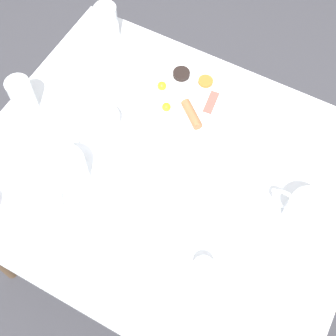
{
  "coord_description": "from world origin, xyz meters",
  "views": [
    {
      "loc": [
        0.56,
        0.3,
        1.92
      ],
      "look_at": [
        0.0,
        0.0,
        0.72
      ],
      "focal_mm": 50.0,
      "sensor_mm": 36.0,
      "label": 1
    }
  ],
  "objects_px": {
    "creamer_jug": "(203,270)",
    "fork_by_plate": "(154,186)",
    "teacup_with_saucer_right": "(106,122)",
    "water_glass_short": "(107,24)",
    "napkin_folded": "(97,250)",
    "water_glass_tall": "(22,96)",
    "spoon_for_tea": "(325,153)",
    "teapot_far": "(307,214)",
    "breakfast_plate": "(186,97)",
    "teacup_with_saucer_left": "(217,164)",
    "teapot_near": "(66,171)",
    "knife_by_plate": "(260,322)"
  },
  "relations": [
    {
      "from": "creamer_jug",
      "to": "fork_by_plate",
      "type": "xyz_separation_m",
      "value": [
        -0.16,
        -0.24,
        -0.02
      ]
    },
    {
      "from": "teacup_with_saucer_right",
      "to": "water_glass_short",
      "type": "distance_m",
      "value": 0.37
    },
    {
      "from": "creamer_jug",
      "to": "napkin_folded",
      "type": "relative_size",
      "value": 0.58
    },
    {
      "from": "teacup_with_saucer_right",
      "to": "water_glass_short",
      "type": "relative_size",
      "value": 0.97
    },
    {
      "from": "water_glass_tall",
      "to": "creamer_jug",
      "type": "bearing_deg",
      "value": 74.02
    },
    {
      "from": "napkin_folded",
      "to": "spoon_for_tea",
      "type": "bearing_deg",
      "value": 142.95
    },
    {
      "from": "teapot_far",
      "to": "water_glass_short",
      "type": "relative_size",
      "value": 1.51
    },
    {
      "from": "water_glass_short",
      "to": "creamer_jug",
      "type": "xyz_separation_m",
      "value": [
        0.58,
        0.65,
        -0.04
      ]
    },
    {
      "from": "breakfast_plate",
      "to": "teapot_far",
      "type": "distance_m",
      "value": 0.53
    },
    {
      "from": "breakfast_plate",
      "to": "spoon_for_tea",
      "type": "xyz_separation_m",
      "value": [
        -0.02,
        0.46,
        -0.01
      ]
    },
    {
      "from": "teacup_with_saucer_left",
      "to": "water_glass_tall",
      "type": "bearing_deg",
      "value": -81.67
    },
    {
      "from": "spoon_for_tea",
      "to": "water_glass_tall",
      "type": "bearing_deg",
      "value": -71.68
    },
    {
      "from": "water_glass_short",
      "to": "fork_by_plate",
      "type": "distance_m",
      "value": 0.59
    },
    {
      "from": "teapot_near",
      "to": "knife_by_plate",
      "type": "relative_size",
      "value": 1.0
    },
    {
      "from": "teacup_with_saucer_left",
      "to": "napkin_folded",
      "type": "xyz_separation_m",
      "value": [
        0.38,
        -0.17,
        -0.03
      ]
    },
    {
      "from": "breakfast_plate",
      "to": "teapot_near",
      "type": "relative_size",
      "value": 1.56
    },
    {
      "from": "teacup_with_saucer_left",
      "to": "spoon_for_tea",
      "type": "height_order",
      "value": "teacup_with_saucer_left"
    },
    {
      "from": "water_glass_tall",
      "to": "napkin_folded",
      "type": "xyz_separation_m",
      "value": [
        0.29,
        0.44,
        -0.06
      ]
    },
    {
      "from": "creamer_jug",
      "to": "spoon_for_tea",
      "type": "height_order",
      "value": "creamer_jug"
    },
    {
      "from": "breakfast_plate",
      "to": "spoon_for_tea",
      "type": "relative_size",
      "value": 2.57
    },
    {
      "from": "teacup_with_saucer_right",
      "to": "fork_by_plate",
      "type": "bearing_deg",
      "value": 64.99
    },
    {
      "from": "water_glass_tall",
      "to": "spoon_for_tea",
      "type": "bearing_deg",
      "value": 108.32
    },
    {
      "from": "creamer_jug",
      "to": "water_glass_tall",
      "type": "bearing_deg",
      "value": -105.98
    },
    {
      "from": "breakfast_plate",
      "to": "teapot_far",
      "type": "xyz_separation_m",
      "value": [
        0.22,
        0.48,
        0.05
      ]
    },
    {
      "from": "teapot_near",
      "to": "water_glass_tall",
      "type": "xyz_separation_m",
      "value": [
        -0.15,
        -0.26,
        0.01
      ]
    },
    {
      "from": "teapot_far",
      "to": "fork_by_plate",
      "type": "xyz_separation_m",
      "value": [
        0.1,
        -0.41,
        -0.05
      ]
    },
    {
      "from": "napkin_folded",
      "to": "teapot_near",
      "type": "bearing_deg",
      "value": -127.64
    },
    {
      "from": "breakfast_plate",
      "to": "teapot_far",
      "type": "relative_size",
      "value": 1.51
    },
    {
      "from": "teapot_far",
      "to": "knife_by_plate",
      "type": "xyz_separation_m",
      "value": [
        0.31,
        0.01,
        -0.05
      ]
    },
    {
      "from": "teapot_near",
      "to": "creamer_jug",
      "type": "height_order",
      "value": "teapot_near"
    },
    {
      "from": "spoon_for_tea",
      "to": "napkin_folded",
      "type": "bearing_deg",
      "value": -37.05
    },
    {
      "from": "water_glass_tall",
      "to": "knife_by_plate",
      "type": "height_order",
      "value": "water_glass_tall"
    },
    {
      "from": "breakfast_plate",
      "to": "knife_by_plate",
      "type": "bearing_deg",
      "value": 42.65
    },
    {
      "from": "water_glass_tall",
      "to": "fork_by_plate",
      "type": "distance_m",
      "value": 0.49
    },
    {
      "from": "breakfast_plate",
      "to": "water_glass_short",
      "type": "relative_size",
      "value": 2.28
    },
    {
      "from": "creamer_jug",
      "to": "fork_by_plate",
      "type": "relative_size",
      "value": 0.45
    },
    {
      "from": "fork_by_plate",
      "to": "knife_by_plate",
      "type": "distance_m",
      "value": 0.47
    },
    {
      "from": "teacup_with_saucer_right",
      "to": "spoon_for_tea",
      "type": "xyz_separation_m",
      "value": [
        -0.23,
        0.63,
        -0.03
      ]
    },
    {
      "from": "teacup_with_saucer_right",
      "to": "knife_by_plate",
      "type": "relative_size",
      "value": 0.66
    },
    {
      "from": "water_glass_short",
      "to": "creamer_jug",
      "type": "distance_m",
      "value": 0.87
    },
    {
      "from": "water_glass_short",
      "to": "knife_by_plate",
      "type": "xyz_separation_m",
      "value": [
        0.62,
        0.83,
        -0.07
      ]
    },
    {
      "from": "teacup_with_saucer_left",
      "to": "water_glass_tall",
      "type": "height_order",
      "value": "water_glass_tall"
    },
    {
      "from": "breakfast_plate",
      "to": "teacup_with_saucer_left",
      "type": "distance_m",
      "value": 0.27
    },
    {
      "from": "breakfast_plate",
      "to": "water_glass_short",
      "type": "xyz_separation_m",
      "value": [
        -0.1,
        -0.35,
        0.06
      ]
    },
    {
      "from": "breakfast_plate",
      "to": "teacup_with_saucer_right",
      "type": "xyz_separation_m",
      "value": [
        0.21,
        -0.16,
        0.02
      ]
    },
    {
      "from": "teapot_near",
      "to": "knife_by_plate",
      "type": "xyz_separation_m",
      "value": [
        0.1,
        0.64,
        -0.05
      ]
    },
    {
      "from": "teacup_with_saucer_right",
      "to": "water_glass_short",
      "type": "xyz_separation_m",
      "value": [
        -0.31,
        -0.19,
        0.04
      ]
    },
    {
      "from": "breakfast_plate",
      "to": "creamer_jug",
      "type": "distance_m",
      "value": 0.57
    },
    {
      "from": "teapot_near",
      "to": "spoon_for_tea",
      "type": "height_order",
      "value": "teapot_near"
    },
    {
      "from": "teacup_with_saucer_right",
      "to": "napkin_folded",
      "type": "height_order",
      "value": "teacup_with_saucer_right"
    }
  ]
}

